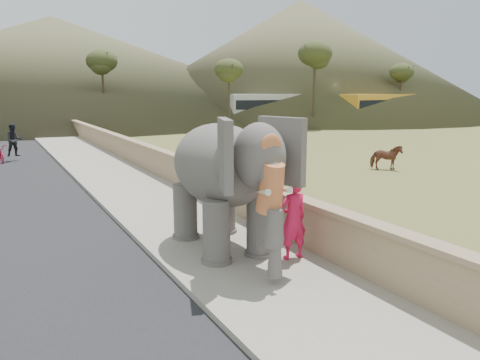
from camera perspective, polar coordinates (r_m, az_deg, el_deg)
name	(u,v)px	position (r m, az deg, el deg)	size (l,w,h in m)	color
ground	(329,326)	(7.57, 10.76, -17.12)	(160.00, 160.00, 0.00)	olive
walkway	(140,194)	(16.11, -12.08, -1.71)	(3.00, 120.00, 0.15)	#9E9687
parapet	(186,176)	(16.54, -6.65, 0.47)	(0.30, 120.00, 1.10)	tan
cow	(386,157)	(21.89, 17.37, 2.64)	(0.61, 1.34, 1.13)	brown
distant_car	(245,119)	(46.67, 0.66, 7.49)	(1.70, 4.23, 1.44)	#B6B6BD
bus_white	(284,110)	(48.09, 5.35, 8.54)	(2.50, 11.00, 3.10)	beige
bus_orange	(387,109)	(50.92, 17.46, 8.22)	(2.50, 11.00, 3.10)	gold
hill_right	(299,58)	(70.06, 7.23, 14.52)	(56.00, 56.00, 16.00)	brown
hill_far	(55,66)	(75.79, -21.68, 12.82)	(80.00, 80.00, 14.00)	brown
elephant_and_man	(221,183)	(10.07, -2.27, -0.40)	(2.28, 3.96, 2.84)	#68635E
motorcyclist	(6,147)	(25.91, -26.59, 3.61)	(1.58, 1.79, 1.90)	maroon
trees	(104,87)	(35.24, -16.27, 10.79)	(47.54, 42.85, 8.09)	#473828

